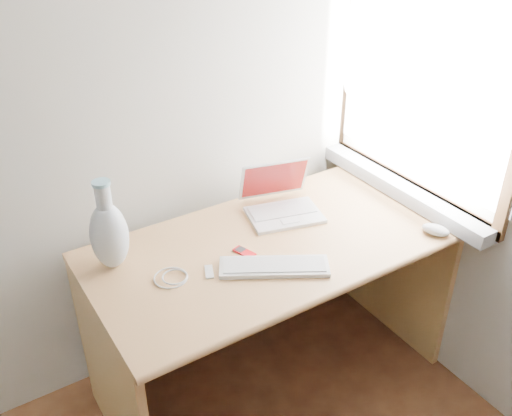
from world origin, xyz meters
TOP-DOWN VIEW (x-y plane):
  - window at (1.72, 1.30)m, footprint 0.11×0.99m
  - desk at (1.03, 1.38)m, footprint 1.42×0.71m
  - laptop at (1.17, 1.46)m, footprint 0.34×0.31m
  - external_keyboard at (0.93, 1.15)m, footprint 0.40×0.30m
  - mouse at (1.59, 1.00)m, footprint 0.10×0.13m
  - ipod at (0.89, 1.29)m, footprint 0.06×0.09m
  - cable_coil at (0.60, 1.30)m, footprint 0.16×0.16m
  - remote at (0.73, 1.26)m, footprint 0.06×0.08m
  - vase at (0.46, 1.48)m, footprint 0.13×0.13m

SIDE VIEW (x-z plane):
  - desk at x=1.03m, z-range 0.16..0.91m
  - remote at x=0.73m, z-range 0.75..0.76m
  - cable_coil at x=0.60m, z-range 0.75..0.76m
  - ipod at x=0.89m, z-range 0.75..0.76m
  - external_keyboard at x=0.93m, z-range 0.75..0.77m
  - mouse at x=1.59m, z-range 0.75..0.79m
  - laptop at x=1.17m, z-range 0.70..0.90m
  - vase at x=0.46m, z-range 0.72..1.07m
  - window at x=1.72m, z-range 0.72..1.83m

